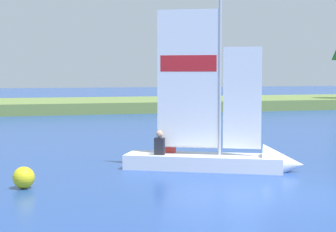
# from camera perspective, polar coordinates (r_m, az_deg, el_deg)

# --- Properties ---
(ground_plane) EXTENTS (200.00, 200.00, 0.00)m
(ground_plane) POSITION_cam_1_polar(r_m,az_deg,el_deg) (13.38, 11.73, -7.68)
(ground_plane) COLOR #234793
(shore_bank) EXTENTS (80.00, 10.17, 0.75)m
(shore_bank) POSITION_cam_1_polar(r_m,az_deg,el_deg) (43.98, -8.36, 1.05)
(shore_bank) COLOR olive
(shore_bank) RESTS_ON ground
(sailboat) EXTENTS (4.96, 3.37, 5.54)m
(sailboat) POSITION_cam_1_polar(r_m,az_deg,el_deg) (16.73, 5.90, -3.78)
(sailboat) COLOR white
(sailboat) RESTS_ON ground
(channel_buoy) EXTENTS (0.52, 0.52, 0.52)m
(channel_buoy) POSITION_cam_1_polar(r_m,az_deg,el_deg) (14.43, -13.76, -5.80)
(channel_buoy) COLOR yellow
(channel_buoy) RESTS_ON ground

